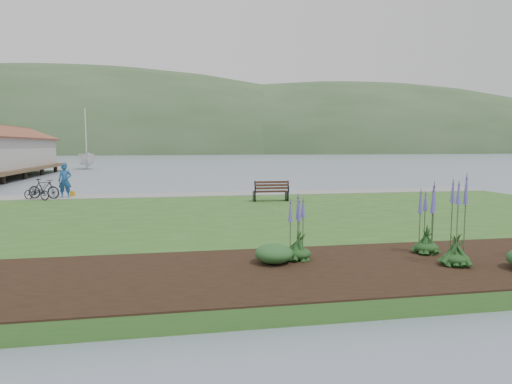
% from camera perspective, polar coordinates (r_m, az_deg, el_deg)
% --- Properties ---
extents(ground, '(600.00, 600.00, 0.00)m').
position_cam_1_polar(ground, '(20.07, -3.34, -3.49)').
color(ground, slate).
rests_on(ground, ground).
extents(lawn, '(34.00, 20.00, 0.40)m').
position_cam_1_polar(lawn, '(18.08, -2.54, -3.88)').
color(lawn, '#2C591F').
rests_on(lawn, ground).
extents(shoreline_path, '(34.00, 2.20, 0.03)m').
position_cam_1_polar(shoreline_path, '(26.82, -5.20, -0.26)').
color(shoreline_path, gray).
rests_on(shoreline_path, lawn).
extents(garden_bed, '(24.00, 4.40, 0.04)m').
position_cam_1_polar(garden_bed, '(11.62, 18.14, -8.56)').
color(garden_bed, black).
rests_on(garden_bed, lawn).
extents(far_hillside, '(580.00, 80.00, 38.00)m').
position_cam_1_polar(far_hillside, '(191.01, -3.81, 4.86)').
color(far_hillside, '#314E2C').
rests_on(far_hillside, ground).
extents(park_bench, '(1.79, 0.76, 1.10)m').
position_cam_1_polar(park_bench, '(23.35, 1.89, 0.17)').
color(park_bench, black).
rests_on(park_bench, lawn).
extents(person, '(0.83, 0.59, 2.20)m').
position_cam_1_polar(person, '(26.82, -22.79, 1.64)').
color(person, navy).
rests_on(person, lawn).
extents(bicycle_a, '(1.19, 1.64, 0.82)m').
position_cam_1_polar(bicycle_a, '(26.48, -25.74, -0.04)').
color(bicycle_a, black).
rests_on(bicycle_a, lawn).
extents(bicycle_b, '(1.09, 1.87, 1.08)m').
position_cam_1_polar(bicycle_b, '(26.85, -25.01, 0.35)').
color(bicycle_b, black).
rests_on(bicycle_b, lawn).
extents(sailboat, '(11.99, 12.13, 26.52)m').
position_cam_1_polar(sailboat, '(67.60, -20.36, 2.72)').
color(sailboat, silver).
rests_on(sailboat, ground).
extents(pannier, '(0.26, 0.33, 0.31)m').
position_cam_1_polar(pannier, '(27.53, -21.93, -0.21)').
color(pannier, '#C98F17').
rests_on(pannier, lawn).
extents(echium_0, '(0.62, 0.62, 2.37)m').
position_cam_1_polar(echium_0, '(11.68, 23.85, -4.03)').
color(echium_0, '#143914').
rests_on(echium_0, garden_bed).
extents(echium_1, '(0.62, 0.62, 2.00)m').
position_cam_1_polar(echium_1, '(12.70, 20.60, -3.63)').
color(echium_1, '#143914').
rests_on(echium_1, garden_bed).
extents(echium_4, '(0.62, 0.62, 1.87)m').
position_cam_1_polar(echium_4, '(11.29, 5.35, -4.74)').
color(echium_4, '#143914').
rests_on(echium_4, garden_bed).
extents(shrub_0, '(0.93, 0.93, 0.46)m').
position_cam_1_polar(shrub_0, '(11.03, 2.27, -7.70)').
color(shrub_0, '#1E4C21').
rests_on(shrub_0, garden_bed).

